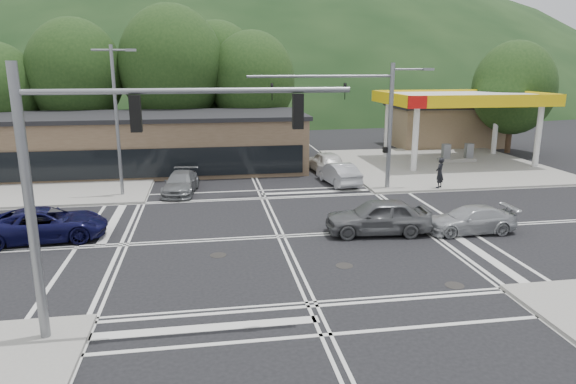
{
  "coord_description": "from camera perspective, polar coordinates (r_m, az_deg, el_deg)",
  "views": [
    {
      "loc": [
        -3.35,
        -22.75,
        7.91
      ],
      "look_at": [
        0.82,
        2.98,
        1.4
      ],
      "focal_mm": 32.0,
      "sensor_mm": 36.0,
      "label": 1
    }
  ],
  "objects": [
    {
      "name": "car_silver_east",
      "position": [
        26.24,
        19.58,
        -2.91
      ],
      "size": [
        4.38,
        1.8,
        1.27
      ],
      "primitive_type": "imported",
      "rotation": [
        0.0,
        0.0,
        -1.58
      ],
      "color": "#A0A3A7",
      "rests_on": "ground"
    },
    {
      "name": "gas_station_canopy",
      "position": [
        43.85,
        18.71,
        9.55
      ],
      "size": [
        12.32,
        8.34,
        5.75
      ],
      "color": "silver",
      "rests_on": "ground"
    },
    {
      "name": "car_queue_a",
      "position": [
        34.75,
        5.63,
        2.05
      ],
      "size": [
        2.21,
        4.68,
        1.48
      ],
      "primitive_type": "imported",
      "rotation": [
        0.0,
        0.0,
        3.29
      ],
      "color": "#A5A7AC",
      "rests_on": "ground"
    },
    {
      "name": "car_queue_b",
      "position": [
        38.46,
        4.26,
        3.37
      ],
      "size": [
        2.39,
        4.99,
        1.64
      ],
      "primitive_type": "imported",
      "rotation": [
        0.0,
        0.0,
        3.24
      ],
      "color": "beige",
      "rests_on": "ground"
    },
    {
      "name": "commercial_row",
      "position": [
        40.46,
        -15.77,
        5.1
      ],
      "size": [
        24.0,
        8.0,
        4.0
      ],
      "primitive_type": "cube",
      "color": "brown",
      "rests_on": "ground"
    },
    {
      "name": "car_blue_west",
      "position": [
        26.15,
        -25.31,
        -3.25
      ],
      "size": [
        5.64,
        3.04,
        1.5
      ],
      "primitive_type": "imported",
      "rotation": [
        0.0,
        0.0,
        1.67
      ],
      "color": "#0B0C34",
      "rests_on": "ground"
    },
    {
      "name": "car_northbound",
      "position": [
        32.9,
        -11.82,
        1.01
      ],
      "size": [
        2.46,
        4.8,
        1.33
      ],
      "primitive_type": "imported",
      "rotation": [
        0.0,
        0.0,
        -0.13
      ],
      "color": "slate",
      "rests_on": "ground"
    },
    {
      "name": "ground",
      "position": [
        24.32,
        -0.8,
        -4.96
      ],
      "size": [
        120.0,
        120.0,
        0.0
      ],
      "primitive_type": "plane",
      "color": "black",
      "rests_on": "ground"
    },
    {
      "name": "tree_ne",
      "position": [
        50.79,
        23.8,
        10.53
      ],
      "size": [
        7.2,
        7.2,
        9.99
      ],
      "color": "#382619",
      "rests_on": "ground"
    },
    {
      "name": "signal_mast_sw",
      "position": [
        15.13,
        -20.66,
        2.47
      ],
      "size": [
        9.14,
        0.28,
        8.0
      ],
      "color": "slate",
      "rests_on": "ground"
    },
    {
      "name": "tree_n_e",
      "position": [
        50.78,
        -7.89,
        13.03
      ],
      "size": [
        8.4,
        8.4,
        11.98
      ],
      "color": "#382619",
      "rests_on": "ground"
    },
    {
      "name": "pedestrian",
      "position": [
        34.35,
        16.5,
        2.06
      ],
      "size": [
        0.85,
        0.83,
        1.96
      ],
      "primitive_type": "imported",
      "rotation": [
        0.0,
        0.0,
        3.87
      ],
      "color": "black",
      "rests_on": "sidewalk_ne"
    },
    {
      "name": "tree_n_b",
      "position": [
        46.83,
        -12.82,
        13.55
      ],
      "size": [
        9.0,
        9.0,
        12.98
      ],
      "color": "#382619",
      "rests_on": "ground"
    },
    {
      "name": "signal_mast_ne",
      "position": [
        32.74,
        9.26,
        8.87
      ],
      "size": [
        11.65,
        0.3,
        8.0
      ],
      "color": "slate",
      "rests_on": "ground"
    },
    {
      "name": "car_grey_center",
      "position": [
        24.85,
        9.94,
        -2.7
      ],
      "size": [
        5.15,
        2.44,
        1.7
      ],
      "primitive_type": "imported",
      "rotation": [
        0.0,
        0.0,
        -1.66
      ],
      "color": "#545659",
      "rests_on": "ground"
    },
    {
      "name": "convenience_store",
      "position": [
        53.49,
        16.87,
        6.98
      ],
      "size": [
        10.0,
        6.0,
        3.8
      ],
      "primitive_type": "cube",
      "color": "#846B4F",
      "rests_on": "ground"
    },
    {
      "name": "sidewalk_ne",
      "position": [
        42.7,
        16.44,
        2.88
      ],
      "size": [
        16.0,
        16.0,
        0.15
      ],
      "primitive_type": "cube",
      "color": "gray",
      "rests_on": "ground"
    },
    {
      "name": "tree_n_a",
      "position": [
        47.96,
        -22.57,
        12.07
      ],
      "size": [
        8.0,
        8.0,
        11.75
      ],
      "color": "#382619",
      "rests_on": "ground"
    },
    {
      "name": "streetlight_nw",
      "position": [
        32.29,
        -18.44,
        8.23
      ],
      "size": [
        2.5,
        0.25,
        9.0
      ],
      "color": "slate",
      "rests_on": "ground"
    },
    {
      "name": "tree_n_c",
      "position": [
        46.98,
        -3.98,
        12.26
      ],
      "size": [
        7.6,
        7.6,
        10.87
      ],
      "color": "#382619",
      "rests_on": "ground"
    },
    {
      "name": "hill_north",
      "position": [
        113.08,
        -7.6,
        9.9
      ],
      "size": [
        252.0,
        126.0,
        140.0
      ],
      "primitive_type": "ellipsoid",
      "color": "black",
      "rests_on": "ground"
    },
    {
      "name": "sidewalk_nw",
      "position": [
        40.28,
        -25.83,
        1.39
      ],
      "size": [
        16.0,
        16.0,
        0.15
      ],
      "primitive_type": "cube",
      "color": "gray",
      "rests_on": "ground"
    }
  ]
}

